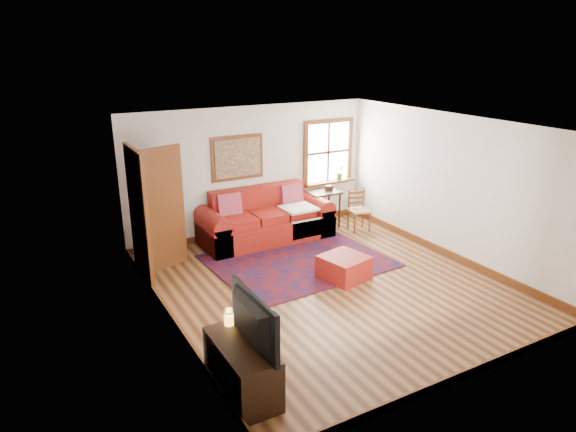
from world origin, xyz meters
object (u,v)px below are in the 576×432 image
red_ottoman (344,267)px  side_table (323,197)px  media_cabinet (242,368)px  red_leather_sofa (265,223)px  ladder_back_chair (358,208)px

red_ottoman → side_table: 2.49m
media_cabinet → red_leather_sofa: bearing=60.1°
side_table → ladder_back_chair: size_ratio=0.91×
side_table → red_leather_sofa: bearing=-178.2°
red_ottoman → media_cabinet: (-2.60, -1.80, 0.10)m
red_ottoman → ladder_back_chair: size_ratio=0.79×
red_leather_sofa → side_table: red_leather_sofa is taller
red_ottoman → side_table: side_table is taller
red_leather_sofa → ladder_back_chair: red_leather_sofa is taller
red_leather_sofa → media_cabinet: bearing=-119.9°
media_cabinet → side_table: bearing=47.9°
red_ottoman → ladder_back_chair: 2.37m
red_leather_sofa → side_table: size_ratio=3.30×
red_leather_sofa → red_ottoman: size_ratio=3.79×
red_ottoman → ladder_back_chair: ladder_back_chair is taller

